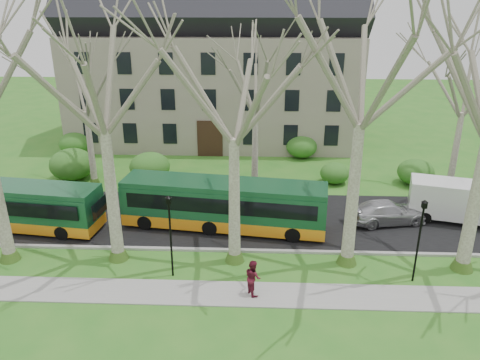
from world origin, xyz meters
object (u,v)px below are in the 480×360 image
sedan (388,212)px  van_a (458,202)px  bus_follow (224,204)px  pedestrian_b (253,277)px  bus_lead (8,205)px

sedan → van_a: van_a is taller
bus_follow → van_a: bus_follow is taller
bus_follow → pedestrian_b: (1.86, -6.79, -0.64)m
bus_lead → pedestrian_b: size_ratio=6.46×
bus_follow → sedan: (10.08, 1.01, -0.82)m
bus_lead → van_a: size_ratio=1.98×
bus_lead → sedan: (23.12, 1.43, -0.73)m
bus_follow → pedestrian_b: 7.07m
bus_lead → sedan: bus_lead is taller
bus_lead → pedestrian_b: 16.22m
bus_follow → van_a: (14.45, 1.48, -0.26)m
bus_lead → bus_follow: bus_follow is taller
bus_lead → bus_follow: bearing=8.9°
bus_lead → pedestrian_b: bearing=-16.1°
bus_follow → pedestrian_b: bearing=-67.0°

